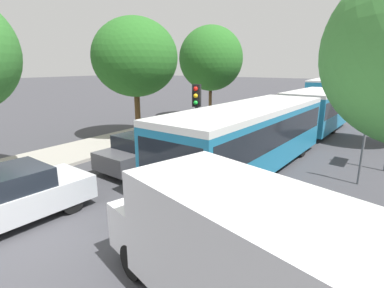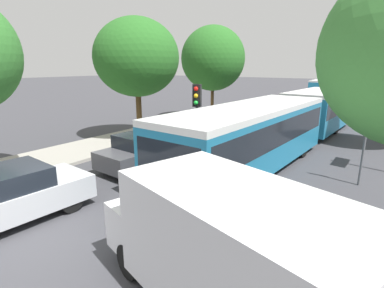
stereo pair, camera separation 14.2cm
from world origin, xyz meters
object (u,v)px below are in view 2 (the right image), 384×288
(city_bus_rear, at_px, (327,87))
(tree_left_far, at_px, (213,60))
(articulated_bus, at_px, (286,120))
(queued_car_tan, at_px, (216,128))
(no_entry_sign, at_px, (366,134))
(queued_car_silver, at_px, (5,197))
(queued_car_graphite, at_px, (147,150))
(white_van, at_px, (229,248))
(queued_car_red, at_px, (277,109))
(tree_left_mid, at_px, (138,60))
(queued_car_black, at_px, (299,101))
(traffic_light, at_px, (197,107))
(queued_car_navy, at_px, (253,116))

(city_bus_rear, xyz_separation_m, tree_left_far, (-3.69, -22.78, 3.11))
(tree_left_far, bearing_deg, articulated_bus, -35.70)
(queued_car_tan, distance_m, no_entry_sign, 8.02)
(city_bus_rear, xyz_separation_m, queued_car_silver, (0.06, -39.62, -0.64))
(queued_car_graphite, bearing_deg, no_entry_sign, -65.68)
(articulated_bus, distance_m, white_van, 11.08)
(queued_car_tan, bearing_deg, articulated_bus, -80.30)
(queued_car_red, distance_m, tree_left_mid, 13.11)
(queued_car_tan, relative_size, queued_car_black, 0.94)
(white_van, bearing_deg, queued_car_silver, 21.82)
(traffic_light, bearing_deg, queued_car_red, 169.34)
(articulated_bus, relative_size, no_entry_sign, 6.25)
(queued_car_red, bearing_deg, traffic_light, -170.15)
(traffic_light, bearing_deg, queued_car_tan, -176.87)
(articulated_bus, relative_size, tree_left_far, 2.51)
(traffic_light, relative_size, tree_left_far, 0.48)
(queued_car_silver, distance_m, traffic_light, 7.31)
(queued_car_black, bearing_deg, queued_car_navy, -176.97)
(articulated_bus, bearing_deg, tree_left_far, -122.77)
(traffic_light, bearing_deg, tree_left_far, -168.82)
(queued_car_graphite, bearing_deg, city_bus_rear, 3.80)
(articulated_bus, distance_m, tree_left_mid, 8.47)
(queued_car_tan, xyz_separation_m, white_van, (6.34, -10.39, 0.53))
(queued_car_navy, distance_m, no_entry_sign, 10.94)
(white_van, distance_m, tree_left_mid, 13.48)
(traffic_light, height_order, tree_left_far, tree_left_far)
(city_bus_rear, bearing_deg, traffic_light, 179.75)
(queued_car_red, xyz_separation_m, traffic_light, (1.46, -14.00, 1.81))
(queued_car_black, bearing_deg, queued_car_tan, -176.37)
(queued_car_red, height_order, white_van, white_van)
(tree_left_mid, bearing_deg, traffic_light, -21.10)
(articulated_bus, xyz_separation_m, queued_car_navy, (-3.84, 4.76, -0.78))
(white_van, bearing_deg, articulated_bus, -60.94)
(tree_left_far, bearing_deg, traffic_light, -62.23)
(articulated_bus, xyz_separation_m, queued_car_graphite, (-3.85, -5.88, -0.77))
(queued_car_black, xyz_separation_m, tree_left_mid, (-3.88, -17.73, 3.68))
(queued_car_navy, bearing_deg, queued_car_graphite, -176.18)
(articulated_bus, bearing_deg, tree_left_mid, -68.90)
(tree_left_mid, xyz_separation_m, tree_left_far, (0.08, 7.85, 0.07))
(no_entry_sign, relative_size, tree_left_far, 0.40)
(articulated_bus, distance_m, traffic_light, 5.15)
(articulated_bus, height_order, queued_car_black, articulated_bus)
(city_bus_rear, xyz_separation_m, tree_left_mid, (-3.77, -30.63, 3.04))
(tree_left_mid, bearing_deg, city_bus_rear, 82.98)
(city_bus_rear, bearing_deg, queued_car_tan, 177.16)
(city_bus_rear, height_order, white_van, city_bus_rear)
(queued_car_tan, distance_m, tree_left_far, 7.83)
(queued_car_navy, height_order, tree_left_far, tree_left_far)
(city_bus_rear, xyz_separation_m, queued_car_graphite, (-0.07, -34.04, -0.66))
(queued_car_red, bearing_deg, tree_left_mid, 166.16)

